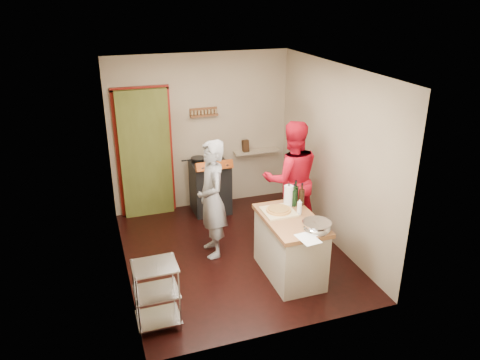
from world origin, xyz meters
The scene contains 10 objects.
floor centered at (0.00, 0.00, 0.00)m, with size 3.50×3.50×0.00m, color black.
back_wall centered at (-0.64, 1.78, 1.13)m, with size 3.00×0.44×2.60m.
left_wall centered at (-1.50, 0.00, 1.30)m, with size 0.04×3.50×2.60m, color #9D8C6F.
right_wall centered at (1.50, 0.00, 1.30)m, with size 0.04×3.50×2.60m, color #9D8C6F.
ceiling centered at (0.00, 0.00, 2.61)m, with size 3.00×3.50×0.02m, color white.
stove centered at (0.05, 1.42, 0.45)m, with size 0.60×0.63×1.00m.
wire_shelving centered at (-1.28, -1.20, 0.44)m, with size 0.48×0.40×0.80m.
island centered at (0.53, -0.75, 0.45)m, with size 0.66×1.25×1.14m.
person_stripe centered at (-0.28, 0.11, 0.84)m, with size 0.61×0.40×1.68m, color silver.
person_red centered at (1.00, 0.30, 0.89)m, with size 0.87×0.68×1.79m, color red.
Camera 1 is at (-1.78, -5.53, 3.54)m, focal length 35.00 mm.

